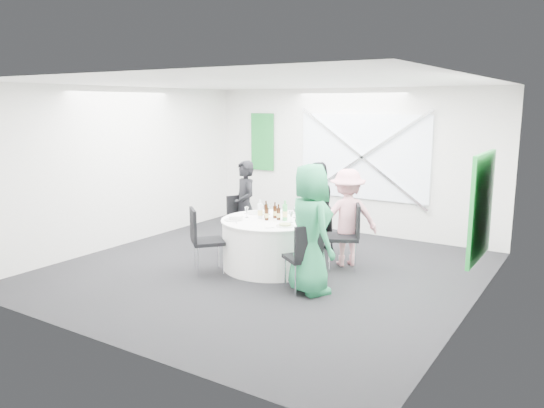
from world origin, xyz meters
The scene contains 44 objects.
floor centered at (0.00, 0.00, 0.00)m, with size 6.00×6.00×0.00m, color black.
ceiling centered at (0.00, 0.00, 2.80)m, with size 6.00×6.00×0.00m, color silver.
wall_back centered at (0.00, 3.00, 1.40)m, with size 6.00×6.00×0.00m, color silver.
wall_front centered at (0.00, -3.00, 1.40)m, with size 6.00×6.00×0.00m, color silver.
wall_left centered at (-3.00, 0.00, 1.40)m, with size 6.00×6.00×0.00m, color silver.
wall_right centered at (3.00, 0.00, 1.40)m, with size 6.00×6.00×0.00m, color silver.
window_panel centered at (0.30, 2.96, 1.50)m, with size 2.60×0.03×1.60m, color silver.
window_brace_a centered at (0.30, 2.92, 1.50)m, with size 0.05×0.05×3.16m, color silver.
window_brace_b centered at (0.30, 2.92, 1.50)m, with size 0.05×0.05×3.16m, color silver.
green_banner centered at (-2.00, 2.95, 1.70)m, with size 0.55×0.04×1.20m, color #136227.
green_sign centered at (2.94, 0.60, 1.20)m, with size 0.05×1.20×1.40m, color #18852E.
banquet_table centered at (0.00, 0.20, 0.38)m, with size 1.56×1.56×0.76m.
chair_back centered at (0.04, 1.38, 0.60)m, with size 0.48×0.49×1.02m.
chair_back_left centered at (-0.98, 0.74, 0.56)m, with size 0.59×0.58×0.95m.
chair_back_right centered at (1.04, 0.75, 0.60)m, with size 0.63×0.63×1.02m.
chair_front_right centered at (0.98, -0.52, 0.56)m, with size 0.60×0.60×0.95m.
chair_front_left centered at (-0.71, -0.62, 0.58)m, with size 0.64×0.64×0.99m.
person_man_back_left centered at (-0.93, 0.79, 0.78)m, with size 0.57×0.37×1.55m, color black.
person_man_back centered at (0.20, 1.24, 0.78)m, with size 0.75×0.41×1.55m, color black.
person_woman_pink centered at (0.91, 0.95, 0.76)m, with size 0.98×0.46×1.52m, color pink.
person_woman_green centered at (1.02, -0.46, 0.87)m, with size 0.85×0.55×1.74m, color #227F4F.
plate_back centered at (-0.04, 0.79, 0.77)m, with size 0.27×0.27×0.01m.
plate_back_left centered at (-0.47, 0.43, 0.77)m, with size 0.30×0.30×0.01m.
plate_back_right centered at (0.45, 0.42, 0.78)m, with size 0.24×0.24×0.04m.
plate_front_right centered at (0.41, -0.09, 0.78)m, with size 0.27×0.27×0.04m.
plate_front_left centered at (-0.47, -0.18, 0.77)m, with size 0.25×0.25×0.01m.
napkin centered at (-0.43, -0.14, 0.80)m, with size 0.20×0.13×0.06m, color white.
beer_bottle_a centered at (-0.14, 0.25, 0.86)m, with size 0.06×0.06×0.27m.
beer_bottle_b centered at (-0.01, 0.30, 0.86)m, with size 0.06×0.06×0.25m.
beer_bottle_c centered at (0.10, 0.22, 0.85)m, with size 0.06×0.06×0.24m.
beer_bottle_d centered at (-0.04, 0.10, 0.85)m, with size 0.06×0.06×0.25m.
green_water_bottle centered at (0.21, 0.24, 0.88)m, with size 0.08×0.08×0.31m.
clear_water_bottle centered at (-0.18, 0.14, 0.88)m, with size 0.08×0.08×0.30m.
wine_glass_a centered at (0.24, 0.49, 0.88)m, with size 0.07×0.07×0.17m.
wine_glass_b centered at (-0.41, 0.10, 0.88)m, with size 0.07×0.07×0.17m.
wine_glass_c centered at (0.36, 0.17, 0.88)m, with size 0.07×0.07×0.17m.
wine_glass_d centered at (-0.31, 0.41, 0.88)m, with size 0.07×0.07×0.17m.
wine_glass_e centered at (-0.24, 0.48, 0.88)m, with size 0.07×0.07×0.17m.
fork_a centered at (-0.54, 0.01, 0.76)m, with size 0.01×0.15×0.01m, color silver.
knife_a centered at (-0.33, -0.27, 0.76)m, with size 0.01×0.15×0.01m, color silver.
fork_b centered at (-0.41, 0.60, 0.76)m, with size 0.01×0.15×0.01m, color silver.
knife_b centered at (-0.55, 0.36, 0.76)m, with size 0.01×0.15×0.01m, color silver.
fork_c centered at (0.29, -0.30, 0.76)m, with size 0.01×0.15×0.01m, color silver.
knife_c centered at (0.52, -0.05, 0.76)m, with size 0.01×0.15×0.01m, color silver.
Camera 1 is at (4.26, -6.48, 2.51)m, focal length 35.00 mm.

